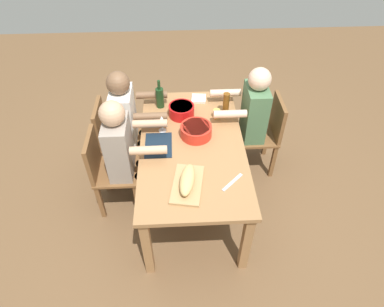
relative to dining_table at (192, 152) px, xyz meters
The scene contains 19 objects.
ground_plane 0.65m from the dining_table, ahead, with size 8.00×8.00×0.00m, color brown.
dining_table is the anchor object (origin of this frame).
chair_far_center 0.79m from the dining_table, 90.00° to the left, with size 0.40×0.40×0.85m.
diner_far_center 0.59m from the dining_table, 90.00° to the left, with size 0.41×0.53×1.20m.
chair_far_right 0.90m from the dining_table, 60.12° to the left, with size 0.40×0.40×0.85m.
diner_far_right 0.74m from the dining_table, 52.98° to the left, with size 0.41×0.53×1.20m.
chair_near_right 0.90m from the dining_table, 60.12° to the right, with size 0.40×0.40×0.85m.
diner_near_right 0.74m from the dining_table, 52.98° to the right, with size 0.41×0.53×1.20m.
serving_bowl_salad 0.45m from the dining_table, 10.63° to the left, with size 0.24×0.24×0.11m.
serving_bowl_fruit 0.19m from the dining_table, 19.84° to the right, with size 0.28×0.28×0.11m.
cutting_board 0.48m from the dining_table, behind, with size 0.40×0.22×0.02m, color tan.
bread_loaf 0.49m from the dining_table, behind, with size 0.32×0.11×0.09m, color tan.
wine_bottle 0.66m from the dining_table, 26.25° to the left, with size 0.08×0.08×0.29m.
beer_bottle 0.58m from the dining_table, 38.53° to the right, with size 0.06×0.06×0.22m, color brown.
wine_glass 0.38m from the dining_table, 52.81° to the left, with size 0.08×0.08×0.17m.
placemat_far_center 0.30m from the dining_table, 90.00° to the left, with size 0.32×0.23×0.01m, color #142333.
cup_near_right 0.47m from the dining_table, 34.07° to the right, with size 0.07×0.07×0.08m, color gold.
carving_knife 0.55m from the dining_table, 147.63° to the right, with size 0.23×0.02×0.01m, color silver.
napkin_stack 0.68m from the dining_table, ahead, with size 0.14×0.14×0.02m, color white.
Camera 1 is at (-2.14, 0.11, 2.69)m, focal length 31.39 mm.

